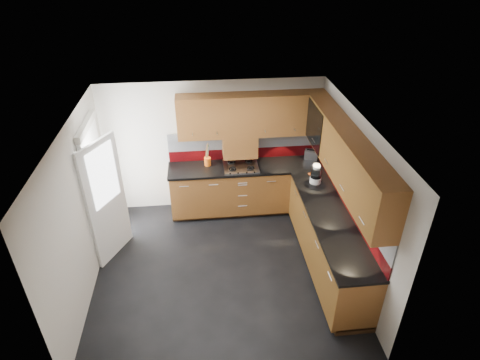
{
  "coord_description": "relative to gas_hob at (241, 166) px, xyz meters",
  "views": [
    {
      "loc": [
        -0.21,
        -4.58,
        4.43
      ],
      "look_at": [
        0.35,
        0.65,
        1.18
      ],
      "focal_mm": 30.0,
      "sensor_mm": 36.0,
      "label": 1
    }
  ],
  "objects": [
    {
      "name": "paper_towel",
      "position": [
        1.21,
        -0.47,
        0.11
      ],
      "size": [
        0.15,
        0.15,
        0.24
      ],
      "primitive_type": "cylinder",
      "rotation": [
        0.0,
        0.0,
        0.35
      ],
      "color": "white",
      "rests_on": "countertop"
    },
    {
      "name": "glass_cabinet",
      "position": [
        1.26,
        -0.4,
        0.91
      ],
      "size": [
        0.32,
        0.8,
        0.66
      ],
      "color": "black",
      "rests_on": "room"
    },
    {
      "name": "extractor_hood",
      "position": [
        -0.0,
        0.17,
        0.32
      ],
      "size": [
        0.6,
        0.33,
        0.4
      ],
      "primitive_type": "cube",
      "color": "brown",
      "rests_on": "room"
    },
    {
      "name": "orange_cloth",
      "position": [
        1.21,
        -0.39,
        -0.01
      ],
      "size": [
        0.19,
        0.18,
        0.02
      ],
      "primitive_type": "cube",
      "rotation": [
        0.0,
        0.0,
        0.39
      ],
      "color": "#DA5718",
      "rests_on": "countertop"
    },
    {
      "name": "upper_cabinets",
      "position": [
        0.78,
        -0.69,
        0.88
      ],
      "size": [
        2.5,
        3.2,
        0.72
      ],
      "color": "brown",
      "rests_on": "room"
    },
    {
      "name": "utensil_pot",
      "position": [
        -0.57,
        0.13,
        0.08
      ],
      "size": [
        0.12,
        0.12,
        0.42
      ],
      "color": "#D65B14",
      "rests_on": "countertop"
    },
    {
      "name": "countertop",
      "position": [
        0.6,
        -0.77,
        -0.04
      ],
      "size": [
        2.72,
        3.22,
        0.04
      ],
      "color": "black",
      "rests_on": "base_cabinets"
    },
    {
      "name": "base_cabinets",
      "position": [
        0.62,
        -0.75,
        -0.52
      ],
      "size": [
        2.7,
        3.2,
        0.95
      ],
      "color": "brown",
      "rests_on": "room"
    },
    {
      "name": "room",
      "position": [
        -0.45,
        -1.47,
        0.54
      ],
      "size": [
        4.0,
        3.8,
        2.64
      ],
      "color": "black"
    },
    {
      "name": "back_door",
      "position": [
        -2.23,
        -0.72,
        0.08
      ],
      "size": [
        0.42,
        1.19,
        2.04
      ],
      "color": "white",
      "rests_on": "room"
    },
    {
      "name": "gas_hob",
      "position": [
        0.0,
        0.0,
        0.0
      ],
      "size": [
        0.61,
        0.53,
        0.05
      ],
      "color": "silver",
      "rests_on": "countertop"
    },
    {
      "name": "backsplash",
      "position": [
        0.83,
        -0.54,
        0.25
      ],
      "size": [
        2.7,
        3.2,
        0.54
      ],
      "color": "#66090D",
      "rests_on": "countertop"
    },
    {
      "name": "toaster",
      "position": [
        1.3,
        0.17,
        0.07
      ],
      "size": [
        0.27,
        0.22,
        0.17
      ],
      "color": "silver",
      "rests_on": "countertop"
    },
    {
      "name": "food_processor",
      "position": [
        1.16,
        -0.64,
        0.13
      ],
      "size": [
        0.18,
        0.18,
        0.31
      ],
      "color": "white",
      "rests_on": "countertop"
    }
  ]
}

